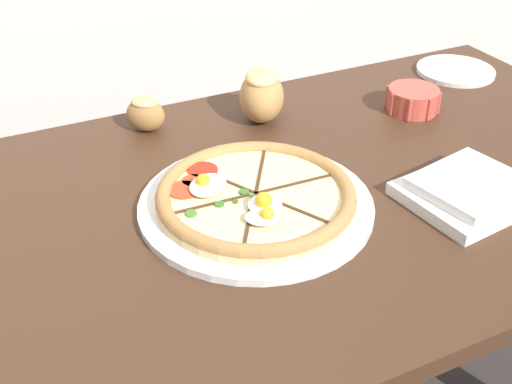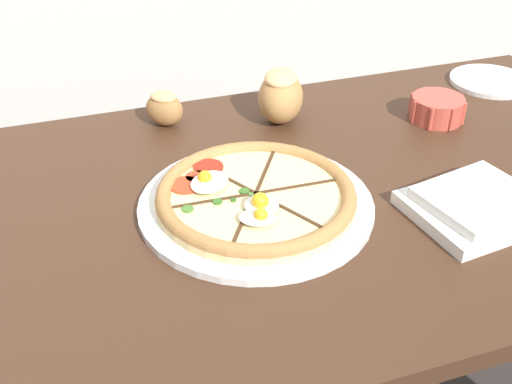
{
  "view_description": "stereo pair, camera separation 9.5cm",
  "coord_description": "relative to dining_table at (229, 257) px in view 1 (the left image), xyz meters",
  "views": [
    {
      "loc": [
        -0.31,
        -0.74,
        1.3
      ],
      "look_at": [
        0.04,
        -0.02,
        0.78
      ],
      "focal_mm": 45.0,
      "sensor_mm": 36.0,
      "label": 1
    },
    {
      "loc": [
        -0.22,
        -0.78,
        1.3
      ],
      "look_at": [
        0.04,
        -0.02,
        0.78
      ],
      "focal_mm": 45.0,
      "sensor_mm": 36.0,
      "label": 2
    }
  ],
  "objects": [
    {
      "name": "ramekin_bowl",
      "position": [
        0.46,
        0.15,
        0.12
      ],
      "size": [
        0.11,
        0.11,
        0.05
      ],
      "color": "#C64C3D",
      "rests_on": "dining_table"
    },
    {
      "name": "napkin_folded",
      "position": [
        0.34,
        -0.14,
        0.11
      ],
      "size": [
        0.21,
        0.18,
        0.04
      ],
      "rotation": [
        0.0,
        0.0,
        0.12
      ],
      "color": "silver",
      "rests_on": "dining_table"
    },
    {
      "name": "bread_piece_mid",
      "position": [
        0.18,
        0.24,
        0.15
      ],
      "size": [
        0.13,
        0.14,
        0.1
      ],
      "rotation": [
        0.0,
        0.0,
        1.08
      ],
      "color": "#B27F47",
      "rests_on": "dining_table"
    },
    {
      "name": "dining_table",
      "position": [
        0.0,
        0.0,
        0.0
      ],
      "size": [
        1.6,
        0.76,
        0.75
      ],
      "color": "#422819",
      "rests_on": "ground_plane"
    },
    {
      "name": "side_saucer",
      "position": [
        0.66,
        0.26,
        0.1
      ],
      "size": [
        0.17,
        0.17,
        0.01
      ],
      "color": "white",
      "rests_on": "dining_table"
    },
    {
      "name": "pizza",
      "position": [
        0.04,
        -0.02,
        0.12
      ],
      "size": [
        0.36,
        0.36,
        0.06
      ],
      "color": "white",
      "rests_on": "dining_table"
    },
    {
      "name": "bread_piece_far",
      "position": [
        -0.03,
        0.29,
        0.13
      ],
      "size": [
        0.09,
        0.09,
        0.06
      ],
      "rotation": [
        0.0,
        0.0,
        2.42
      ],
      "color": "#A3703D",
      "rests_on": "dining_table"
    }
  ]
}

